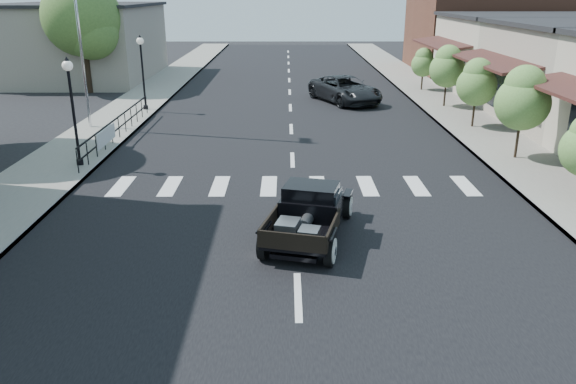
{
  "coord_description": "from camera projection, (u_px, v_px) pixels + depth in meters",
  "views": [
    {
      "loc": [
        -0.25,
        -13.21,
        5.99
      ],
      "look_at": [
        -0.19,
        0.69,
        1.0
      ],
      "focal_mm": 35.0,
      "sensor_mm": 36.0,
      "label": 1
    }
  ],
  "objects": [
    {
      "name": "road",
      "position": [
        291.0,
        116.0,
        28.58
      ],
      "size": [
        14.0,
        80.0,
        0.02
      ],
      "primitive_type": "cube",
      "color": "black",
      "rests_on": "ground"
    },
    {
      "name": "banner",
      "position": [
        107.0,
        142.0,
        21.81
      ],
      "size": [
        0.04,
        2.2,
        0.6
      ],
      "primitive_type": null,
      "color": "silver",
      "rests_on": "sidewalk_left"
    },
    {
      "name": "hotrod_pickup",
      "position": [
        309.0,
        212.0,
        14.21
      ],
      "size": [
        2.86,
        4.44,
        1.42
      ],
      "primitive_type": null,
      "rotation": [
        0.0,
        0.0,
        -0.25
      ],
      "color": "black",
      "rests_on": "ground"
    },
    {
      "name": "ground",
      "position": [
        296.0,
        237.0,
        14.46
      ],
      "size": [
        120.0,
        120.0,
        0.0
      ],
      "primitive_type": "plane",
      "color": "black",
      "rests_on": "ground"
    },
    {
      "name": "far_building_right",
      "position": [
        489.0,
        25.0,
        43.46
      ],
      "size": [
        11.0,
        10.0,
        7.0
      ],
      "primitive_type": "cube",
      "color": "brown",
      "rests_on": "ground"
    },
    {
      "name": "railing",
      "position": [
        119.0,
        126.0,
        23.63
      ],
      "size": [
        0.08,
        10.0,
        1.0
      ],
      "primitive_type": null,
      "color": "black",
      "rests_on": "sidewalk_left"
    },
    {
      "name": "sidewalk_left",
      "position": [
        124.0,
        114.0,
        28.52
      ],
      "size": [
        3.0,
        80.0,
        0.15
      ],
      "primitive_type": "cube",
      "color": "gray",
      "rests_on": "ground"
    },
    {
      "name": "road_markings",
      "position": [
        292.0,
        140.0,
        23.87
      ],
      "size": [
        12.0,
        60.0,
        0.06
      ],
      "primitive_type": null,
      "color": "silver",
      "rests_on": "ground"
    },
    {
      "name": "small_tree_c",
      "position": [
        476.0,
        94.0,
        25.21
      ],
      "size": [
        1.78,
        1.78,
        2.96
      ],
      "primitive_type": null,
      "color": "#55823B",
      "rests_on": "sidewalk_right"
    },
    {
      "name": "sidewalk_right",
      "position": [
        457.0,
        114.0,
        28.59
      ],
      "size": [
        3.0,
        80.0,
        0.15
      ],
      "primitive_type": "cube",
      "color": "gray",
      "rests_on": "ground"
    },
    {
      "name": "second_car",
      "position": [
        345.0,
        90.0,
        31.75
      ],
      "size": [
        4.34,
        5.77,
        1.46
      ],
      "primitive_type": "imported",
      "rotation": [
        0.0,
        0.0,
        0.42
      ],
      "color": "black",
      "rests_on": "ground"
    },
    {
      "name": "big_tree_far",
      "position": [
        84.0,
        36.0,
        33.96
      ],
      "size": [
        4.68,
        4.68,
        6.87
      ],
      "primitive_type": null,
      "color": "#45662C",
      "rests_on": "ground"
    },
    {
      "name": "low_building_left",
      "position": [
        79.0,
        43.0,
        39.92
      ],
      "size": [
        10.0,
        12.0,
        5.0
      ],
      "primitive_type": "cube",
      "color": "gray",
      "rests_on": "ground"
    },
    {
      "name": "lamp_post_c",
      "position": [
        143.0,
        73.0,
        28.8
      ],
      "size": [
        0.36,
        0.36,
        3.78
      ],
      "primitive_type": null,
      "color": "black",
      "rests_on": "sidewalk_left"
    },
    {
      "name": "small_tree_d",
      "position": [
        447.0,
        77.0,
        29.77
      ],
      "size": [
        1.86,
        1.86,
        3.09
      ],
      "primitive_type": null,
      "color": "#55823B",
      "rests_on": "sidewalk_right"
    },
    {
      "name": "small_tree_b",
      "position": [
        521.0,
        114.0,
        20.36
      ],
      "size": [
        1.96,
        1.96,
        3.26
      ],
      "primitive_type": null,
      "color": "#55823B",
      "rests_on": "sidewalk_right"
    },
    {
      "name": "small_tree_e",
      "position": [
        423.0,
        70.0,
        34.91
      ],
      "size": [
        1.48,
        1.48,
        2.47
      ],
      "primitive_type": null,
      "color": "#55823B",
      "rests_on": "sidewalk_right"
    },
    {
      "name": "lamp_post_b",
      "position": [
        73.0,
        112.0,
        19.39
      ],
      "size": [
        0.36,
        0.36,
        3.78
      ],
      "primitive_type": null,
      "color": "black",
      "rests_on": "sidewalk_left"
    },
    {
      "name": "storefront_far",
      "position": [
        533.0,
        56.0,
        34.47
      ],
      "size": [
        10.0,
        9.0,
        4.5
      ],
      "primitive_type": "cube",
      "color": "#BDB2A0",
      "rests_on": "ground"
    }
  ]
}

